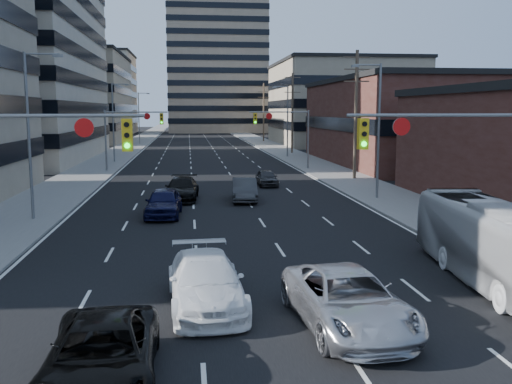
{
  "coord_description": "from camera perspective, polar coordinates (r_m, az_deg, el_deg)",
  "views": [
    {
      "loc": [
        -2.06,
        -11.68,
        5.98
      ],
      "look_at": [
        1.04,
        14.41,
        2.2
      ],
      "focal_mm": 40.0,
      "sensor_mm": 36.0,
      "label": 1
    }
  ],
  "objects": [
    {
      "name": "sedan_black_far",
      "position": [
        38.43,
        -7.45,
        0.31
      ],
      "size": [
        2.5,
        5.37,
        1.52
      ],
      "primitive_type": "imported",
      "rotation": [
        0.0,
        0.0,
        -0.07
      ],
      "color": "black",
      "rests_on": "ground"
    },
    {
      "name": "office_right_far",
      "position": [
        103.29,
        8.5,
        8.66
      ],
      "size": [
        22.0,
        28.0,
        14.0
      ],
      "primitive_type": "cube",
      "color": "gray",
      "rests_on": "ground"
    },
    {
      "name": "streetlight_left_near",
      "position": [
        32.76,
        -21.54,
        5.99
      ],
      "size": [
        2.03,
        0.22,
        9.0
      ],
      "color": "slate",
      "rests_on": "ground"
    },
    {
      "name": "signal_near_right",
      "position": [
        21.92,
        19.0,
        3.41
      ],
      "size": [
        6.59,
        0.33,
        6.0
      ],
      "color": "slate",
      "rests_on": "ground"
    },
    {
      "name": "storefront_right_mid",
      "position": [
        66.98,
        16.22,
        6.59
      ],
      "size": [
        20.0,
        30.0,
        9.0
      ],
      "primitive_type": "cube",
      "color": "#472119",
      "rests_on": "ground"
    },
    {
      "name": "signal_far_right",
      "position": [
        57.53,
        2.98,
        6.5
      ],
      "size": [
        6.09,
        0.33,
        6.0
      ],
      "color": "slate",
      "rests_on": "ground"
    },
    {
      "name": "streetlight_left_mid",
      "position": [
        67.2,
        -13.97,
        7.15
      ],
      "size": [
        2.03,
        0.22,
        9.0
      ],
      "color": "slate",
      "rests_on": "ground"
    },
    {
      "name": "sidewalk_left",
      "position": [
        142.12,
        -10.64,
        5.66
      ],
      "size": [
        5.0,
        300.0,
        0.15
      ],
      "primitive_type": "cube",
      "color": "slate",
      "rests_on": "ground"
    },
    {
      "name": "streetlight_right_near",
      "position": [
        38.73,
        11.97,
        6.64
      ],
      "size": [
        2.03,
        0.22,
        9.0
      ],
      "color": "slate",
      "rests_on": "ground"
    },
    {
      "name": "apartment_tower",
      "position": [
        163.51,
        -4.06,
        16.26
      ],
      "size": [
        26.0,
        26.0,
        58.0
      ],
      "primitive_type": "cube",
      "color": "gray",
      "rests_on": "ground"
    },
    {
      "name": "signal_near_left",
      "position": [
        20.47,
        -22.06,
        2.95
      ],
      "size": [
        6.59,
        0.33,
        6.0
      ],
      "color": "slate",
      "rests_on": "ground"
    },
    {
      "name": "transit_bus",
      "position": [
        21.18,
        23.1,
        -4.88
      ],
      "size": [
        3.31,
        10.46,
        2.87
      ],
      "primitive_type": "imported",
      "rotation": [
        0.0,
        0.0,
        -0.09
      ],
      "color": "beige",
      "rests_on": "ground"
    },
    {
      "name": "bg_block_left",
      "position": [
        153.94,
        -16.72,
        9.34
      ],
      "size": [
        24.0,
        24.0,
        20.0
      ],
      "primitive_type": "cube",
      "color": "#ADA089",
      "rests_on": "ground"
    },
    {
      "name": "sidewalk_right",
      "position": [
        142.45,
        -1.33,
        5.8
      ],
      "size": [
        5.0,
        300.0,
        0.15
      ],
      "primitive_type": "cube",
      "color": "slate",
      "rests_on": "ground"
    },
    {
      "name": "sedan_grey_right",
      "position": [
        45.35,
        1.06,
        1.43
      ],
      "size": [
        1.6,
        3.82,
        1.29
      ],
      "primitive_type": "imported",
      "rotation": [
        0.0,
        0.0,
        0.02
      ],
      "color": "#2C2C2F",
      "rests_on": "ground"
    },
    {
      "name": "streetlight_right_far",
      "position": [
        72.75,
        3.05,
        7.44
      ],
      "size": [
        2.03,
        0.22,
        9.0
      ],
      "color": "slate",
      "rests_on": "ground"
    },
    {
      "name": "ground",
      "position": [
        13.28,
        3.04,
        -18.58
      ],
      "size": [
        400.0,
        400.0,
        0.0
      ],
      "primitive_type": "plane",
      "color": "black",
      "rests_on": "ground"
    },
    {
      "name": "signal_far_left",
      "position": [
        56.98,
        -12.52,
        6.3
      ],
      "size": [
        6.09,
        0.33,
        6.0
      ],
      "color": "slate",
      "rests_on": "ground"
    },
    {
      "name": "silver_suv",
      "position": [
        16.2,
        9.16,
        -10.6
      ],
      "size": [
        3.07,
        5.89,
        1.58
      ],
      "primitive_type": "imported",
      "rotation": [
        0.0,
        0.0,
        0.08
      ],
      "color": "#B2B2B7",
      "rests_on": "ground"
    },
    {
      "name": "road_surface",
      "position": [
        141.82,
        -5.98,
        5.73
      ],
      "size": [
        18.0,
        300.0,
        0.02
      ],
      "primitive_type": "cube",
      "color": "black",
      "rests_on": "ground"
    },
    {
      "name": "office_left_far",
      "position": [
        113.83,
        -18.12,
        8.8
      ],
      "size": [
        20.0,
        30.0,
        16.0
      ],
      "primitive_type": "cube",
      "color": "gray",
      "rests_on": "ground"
    },
    {
      "name": "utility_pole_midblock",
      "position": [
        78.98,
        3.65,
        8.02
      ],
      "size": [
        2.2,
        0.28,
        11.0
      ],
      "color": "#4C3D2D",
      "rests_on": "ground"
    },
    {
      "name": "bg_block_right",
      "position": [
        145.72,
        6.8,
        8.13
      ],
      "size": [
        22.0,
        22.0,
        12.0
      ],
      "primitive_type": "cube",
      "color": "gray",
      "rests_on": "ground"
    },
    {
      "name": "black_pickup",
      "position": [
        13.26,
        -15.19,
        -15.5
      ],
      "size": [
        2.51,
        5.21,
        1.43
      ],
      "primitive_type": "imported",
      "rotation": [
        0.0,
        0.0,
        0.03
      ],
      "color": "black",
      "rests_on": "ground"
    },
    {
      "name": "streetlight_left_far",
      "position": [
        102.02,
        -11.54,
        7.5
      ],
      "size": [
        2.03,
        0.22,
        9.0
      ],
      "color": "slate",
      "rests_on": "ground"
    },
    {
      "name": "sedan_blue",
      "position": [
        32.64,
        -9.23,
        -1.04
      ],
      "size": [
        2.15,
        4.82,
        1.61
      ],
      "primitive_type": "imported",
      "rotation": [
        0.0,
        0.0,
        -0.05
      ],
      "color": "black",
      "rests_on": "ground"
    },
    {
      "name": "sedan_grey_center",
      "position": [
        37.79,
        -1.16,
        0.24
      ],
      "size": [
        1.91,
        4.68,
        1.51
      ],
      "primitive_type": "imported",
      "rotation": [
        0.0,
        0.0,
        -0.07
      ],
      "color": "#303133",
      "rests_on": "ground"
    },
    {
      "name": "utility_pole_block",
      "position": [
        49.77,
        9.96,
        7.83
      ],
      "size": [
        2.2,
        0.28,
        11.0
      ],
      "color": "#4C3D2D",
      "rests_on": "ground"
    },
    {
      "name": "white_van",
      "position": [
        17.7,
        -5.05,
        -8.91
      ],
      "size": [
        2.5,
        5.53,
        1.57
      ],
      "primitive_type": "imported",
      "rotation": [
        0.0,
        0.0,
        0.06
      ],
      "color": "white",
      "rests_on": "ground"
    },
    {
      "name": "utility_pole_distant",
      "position": [
        108.62,
        0.76,
        8.07
      ],
      "size": [
        2.2,
        0.28,
        11.0
      ],
      "color": "#4C3D2D",
      "rests_on": "ground"
    }
  ]
}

